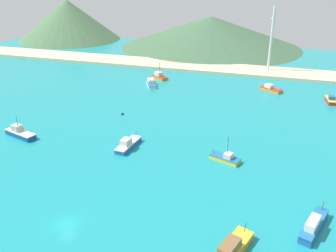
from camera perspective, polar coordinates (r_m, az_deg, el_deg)
The scene contains 15 objects.
ground at distance 88.48m, azimuth -5.36°, elevation -3.67°, with size 260.00×280.00×0.50m.
fishing_boat_0 at distance 101.37m, azimuth -22.35°, elevation -1.00°, with size 9.95×5.32×5.52m.
fishing_boat_1 at distance 135.04m, azimuth 15.89°, elevation 5.69°, with size 8.50×6.90×2.21m.
fishing_boat_2 at distance 58.64m, azimuth 10.02°, elevation -18.57°, with size 5.73×10.31×2.83m.
fishing_boat_3 at distance 129.46m, azimuth 24.32°, elevation 3.75°, with size 3.38×7.38×2.58m.
fishing_boat_6 at distance 136.37m, azimuth -2.69°, elevation 6.77°, with size 7.05×9.66×2.22m.
fishing_boat_7 at distance 144.89m, azimuth -1.36°, elevation 7.86°, with size 7.56×6.60×6.67m.
fishing_boat_8 at distance 66.63m, azimuth 22.01°, elevation -14.31°, with size 5.29×10.31×2.97m.
fishing_boat_9 at distance 83.17m, azimuth 9.08°, elevation -5.02°, with size 7.48×4.85×6.17m.
fishing_boat_10 at distance 88.39m, azimuth -6.35°, elevation -2.90°, with size 3.41×9.47×2.75m.
buoy_1 at distance 109.17m, azimuth -7.22°, elevation 1.89°, with size 0.85×0.85×0.85m.
beach_strip at distance 160.95m, azimuth 5.98°, elevation 9.20°, with size 247.00×16.70×1.20m, color beige.
hill_west at distance 236.94m, azimuth -15.46°, elevation 15.85°, with size 61.71×61.71×23.57m.
hill_central at distance 207.53m, azimuth 6.79°, elevation 14.55°, with size 99.37×99.37×16.57m.
radio_tower at distance 156.71m, azimuth 15.98°, elevation 12.96°, with size 2.69×2.15×26.86m.
Camera 1 is at (31.93, -42.05, 39.99)m, focal length 38.61 mm.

